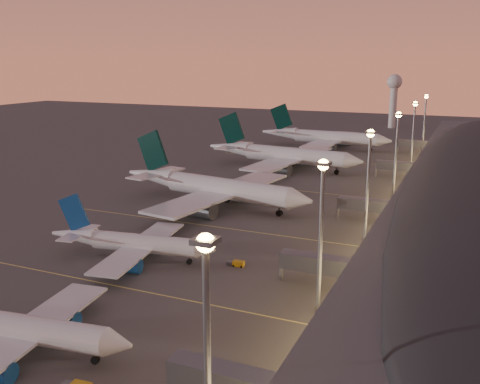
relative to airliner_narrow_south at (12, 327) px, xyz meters
name	(u,v)px	position (x,y,z in m)	size (l,w,h in m)	color
ground	(137,277)	(1.05, 29.44, -3.54)	(700.00, 700.00, 0.00)	#423F3D
airliner_narrow_south	(12,327)	(0.00, 0.00, 0.00)	(38.30, 34.48, 13.68)	silver
airliner_narrow_north	(131,243)	(-5.83, 37.57, -0.07)	(37.50, 33.81, 13.40)	silver
airliner_wide_near	(212,187)	(-9.56, 83.16, 1.71)	(63.57, 58.51, 20.36)	silver
airliner_wide_mid	(282,155)	(-9.00, 141.88, 1.80)	(64.82, 59.42, 20.73)	silver
airliner_wide_far	(324,137)	(-6.73, 196.20, 1.70)	(63.54, 57.87, 20.34)	silver
light_masts	(386,150)	(37.05, 94.44, 14.02)	(2.20, 217.20, 25.90)	gray
radar_tower	(394,92)	(11.05, 289.44, 18.34)	(9.00, 9.00, 32.50)	silver
lane_markings	(225,222)	(1.05, 69.44, -3.53)	(90.00, 180.36, 0.00)	#D8C659
baggage_tug_c	(236,263)	(16.25, 42.63, -3.05)	(3.64, 1.73, 1.06)	#C89215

